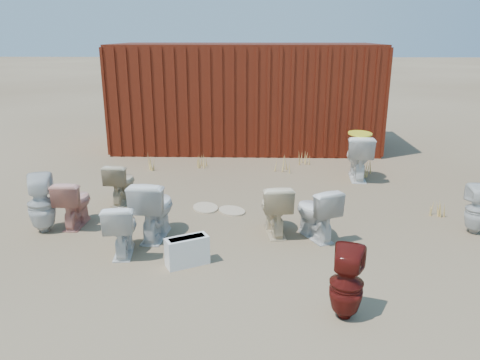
{
  "coord_description": "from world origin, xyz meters",
  "views": [
    {
      "loc": [
        0.2,
        -5.99,
        2.62
      ],
      "look_at": [
        0.0,
        0.6,
        0.55
      ],
      "focal_mm": 35.0,
      "sensor_mm": 36.0,
      "label": 1
    }
  ],
  "objects_px": {
    "shipping_container": "(246,96)",
    "toilet_front_c": "(122,228)",
    "toilet_front_maroon": "(346,284)",
    "toilet_back_a": "(41,204)",
    "toilet_back_yellowlid": "(358,157)",
    "toilet_front_e": "(316,212)",
    "toilet_back_beige_left": "(121,183)",
    "toilet_front_a": "(154,208)",
    "toilet_back_e": "(477,210)",
    "loose_tank": "(187,251)",
    "toilet_front_pink": "(74,202)",
    "toilet_back_beige_right": "(275,208)"
  },
  "relations": [
    {
      "from": "shipping_container",
      "to": "toilet_front_c",
      "type": "bearing_deg",
      "value": -103.46
    },
    {
      "from": "toilet_front_maroon",
      "to": "toilet_back_a",
      "type": "relative_size",
      "value": 0.89
    },
    {
      "from": "toilet_back_yellowlid",
      "to": "toilet_front_e",
      "type": "bearing_deg",
      "value": 72.0
    },
    {
      "from": "toilet_front_c",
      "to": "toilet_front_e",
      "type": "bearing_deg",
      "value": -174.96
    },
    {
      "from": "toilet_front_maroon",
      "to": "toilet_back_yellowlid",
      "type": "distance_m",
      "value": 4.67
    },
    {
      "from": "toilet_back_a",
      "to": "toilet_back_beige_left",
      "type": "relative_size",
      "value": 1.21
    },
    {
      "from": "toilet_front_a",
      "to": "toilet_back_beige_left",
      "type": "bearing_deg",
      "value": -52.9
    },
    {
      "from": "toilet_back_e",
      "to": "toilet_front_c",
      "type": "bearing_deg",
      "value": 13.05
    },
    {
      "from": "toilet_back_a",
      "to": "toilet_back_beige_left",
      "type": "distance_m",
      "value": 1.42
    },
    {
      "from": "toilet_front_a",
      "to": "toilet_front_maroon",
      "type": "bearing_deg",
      "value": 146.22
    },
    {
      "from": "toilet_front_a",
      "to": "toilet_front_c",
      "type": "distance_m",
      "value": 0.59
    },
    {
      "from": "loose_tank",
      "to": "toilet_front_a",
      "type": "bearing_deg",
      "value": 96.7
    },
    {
      "from": "toilet_front_e",
      "to": "toilet_front_c",
      "type": "bearing_deg",
      "value": -14.39
    },
    {
      "from": "toilet_back_beige_left",
      "to": "toilet_back_yellowlid",
      "type": "distance_m",
      "value": 4.32
    },
    {
      "from": "toilet_front_pink",
      "to": "toilet_back_beige_left",
      "type": "height_order",
      "value": "toilet_front_pink"
    },
    {
      "from": "toilet_back_a",
      "to": "toilet_back_e",
      "type": "relative_size",
      "value": 1.2
    },
    {
      "from": "shipping_container",
      "to": "toilet_back_yellowlid",
      "type": "height_order",
      "value": "shipping_container"
    },
    {
      "from": "toilet_front_pink",
      "to": "toilet_front_maroon",
      "type": "height_order",
      "value": "toilet_front_maroon"
    },
    {
      "from": "toilet_front_a",
      "to": "toilet_back_e",
      "type": "height_order",
      "value": "toilet_front_a"
    },
    {
      "from": "toilet_front_e",
      "to": "loose_tank",
      "type": "height_order",
      "value": "toilet_front_e"
    },
    {
      "from": "shipping_container",
      "to": "toilet_front_a",
      "type": "distance_m",
      "value": 5.59
    },
    {
      "from": "toilet_back_beige_left",
      "to": "toilet_front_pink",
      "type": "bearing_deg",
      "value": 73.38
    },
    {
      "from": "toilet_front_e",
      "to": "toilet_back_a",
      "type": "distance_m",
      "value": 3.73
    },
    {
      "from": "toilet_front_maroon",
      "to": "toilet_back_a",
      "type": "distance_m",
      "value": 4.25
    },
    {
      "from": "toilet_back_e",
      "to": "toilet_front_pink",
      "type": "bearing_deg",
      "value": 2.66
    },
    {
      "from": "toilet_back_a",
      "to": "toilet_back_yellowlid",
      "type": "distance_m",
      "value": 5.5
    },
    {
      "from": "shipping_container",
      "to": "toilet_back_beige_left",
      "type": "xyz_separation_m",
      "value": [
        -1.93,
        -4.1,
        -0.87
      ]
    },
    {
      "from": "toilet_back_beige_right",
      "to": "loose_tank",
      "type": "xyz_separation_m",
      "value": [
        -1.07,
        -0.97,
        -0.19
      ]
    },
    {
      "from": "toilet_back_yellowlid",
      "to": "toilet_back_e",
      "type": "xyz_separation_m",
      "value": [
        1.09,
        -2.48,
        -0.09
      ]
    },
    {
      "from": "toilet_front_a",
      "to": "toilet_back_beige_left",
      "type": "xyz_separation_m",
      "value": [
        -0.81,
        1.32,
        -0.08
      ]
    },
    {
      "from": "toilet_back_e",
      "to": "toilet_front_a",
      "type": "bearing_deg",
      "value": 7.12
    },
    {
      "from": "toilet_back_a",
      "to": "toilet_back_beige_left",
      "type": "xyz_separation_m",
      "value": [
        0.77,
        1.19,
        -0.07
      ]
    },
    {
      "from": "toilet_front_maroon",
      "to": "toilet_front_pink",
      "type": "bearing_deg",
      "value": -14.6
    },
    {
      "from": "toilet_front_maroon",
      "to": "loose_tank",
      "type": "xyz_separation_m",
      "value": [
        -1.66,
        1.02,
        -0.18
      ]
    },
    {
      "from": "toilet_front_maroon",
      "to": "toilet_front_e",
      "type": "bearing_deg",
      "value": -70.3
    },
    {
      "from": "toilet_back_a",
      "to": "toilet_back_e",
      "type": "bearing_deg",
      "value": 162.6
    },
    {
      "from": "toilet_back_yellowlid",
      "to": "toilet_back_beige_left",
      "type": "bearing_deg",
      "value": 23.68
    },
    {
      "from": "toilet_front_e",
      "to": "loose_tank",
      "type": "relative_size",
      "value": 1.43
    },
    {
      "from": "shipping_container",
      "to": "toilet_front_pink",
      "type": "bearing_deg",
      "value": -114.72
    },
    {
      "from": "toilet_back_yellowlid",
      "to": "toilet_front_maroon",
      "type": "bearing_deg",
      "value": 81.42
    },
    {
      "from": "toilet_front_e",
      "to": "toilet_back_beige_right",
      "type": "xyz_separation_m",
      "value": [
        -0.54,
        0.13,
        0.0
      ]
    },
    {
      "from": "toilet_back_beige_right",
      "to": "toilet_back_e",
      "type": "bearing_deg",
      "value": 174.41
    },
    {
      "from": "shipping_container",
      "to": "toilet_back_yellowlid",
      "type": "distance_m",
      "value": 3.53
    },
    {
      "from": "toilet_back_yellowlid",
      "to": "loose_tank",
      "type": "relative_size",
      "value": 1.71
    },
    {
      "from": "toilet_front_c",
      "to": "toilet_front_e",
      "type": "distance_m",
      "value": 2.51
    },
    {
      "from": "toilet_back_e",
      "to": "toilet_front_e",
      "type": "bearing_deg",
      "value": 9.46
    },
    {
      "from": "toilet_back_a",
      "to": "shipping_container",
      "type": "bearing_deg",
      "value": -135.58
    },
    {
      "from": "toilet_back_yellowlid",
      "to": "loose_tank",
      "type": "distance_m",
      "value": 4.47
    },
    {
      "from": "toilet_front_c",
      "to": "toilet_back_e",
      "type": "bearing_deg",
      "value": -178.14
    },
    {
      "from": "toilet_back_e",
      "to": "loose_tank",
      "type": "relative_size",
      "value": 1.35
    }
  ]
}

